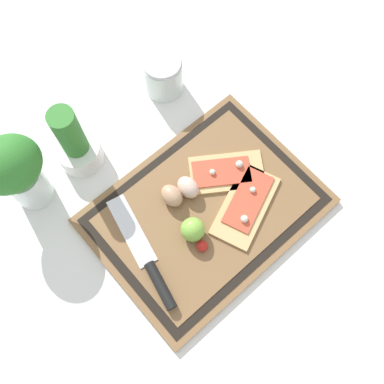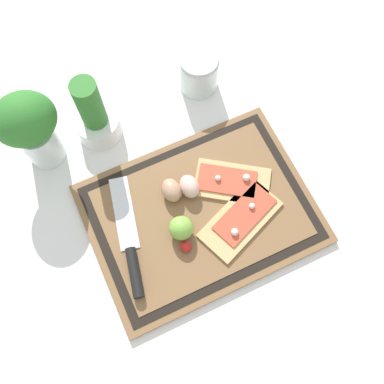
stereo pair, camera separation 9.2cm
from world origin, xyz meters
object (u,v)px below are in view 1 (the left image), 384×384
object	(u,v)px
lime	(193,230)
sauce_jar	(163,77)
pizza_slice_far	(226,172)
egg_brown	(172,196)
cherry_tomato_red	(202,246)
pizza_slice_near	(246,204)
herb_pot	(76,145)
egg_pink	(190,186)
knife	(152,269)
herb_glass	(15,171)

from	to	relation	value
lime	sauce_jar	distance (m)	0.37
pizza_slice_far	sauce_jar	world-z (taller)	sauce_jar
egg_brown	cherry_tomato_red	distance (m)	0.12
egg_brown	cherry_tomato_red	xyz separation A→B (m)	(-0.02, -0.12, -0.01)
pizza_slice_near	herb_pot	size ratio (longest dim) A/B	1.05
egg_pink	herb_pot	bearing A→B (deg)	120.13
knife	egg_brown	size ratio (longest dim) A/B	5.00
pizza_slice_far	herb_pot	size ratio (longest dim) A/B	0.96
pizza_slice_far	egg_pink	size ratio (longest dim) A/B	3.45
pizza_slice_near	egg_pink	world-z (taller)	egg_pink
lime	herb_pot	world-z (taller)	herb_pot
pizza_slice_near	herb_glass	xyz separation A→B (m)	(-0.32, 0.32, 0.10)
cherry_tomato_red	egg_pink	bearing A→B (deg)	60.01
herb_glass	lime	bearing A→B (deg)	-56.43
egg_pink	cherry_tomato_red	world-z (taller)	egg_pink
egg_brown	knife	bearing A→B (deg)	-145.38
pizza_slice_far	egg_pink	xyz separation A→B (m)	(-0.08, 0.02, 0.01)
knife	sauce_jar	world-z (taller)	sauce_jar
herb_pot	lime	bearing A→B (deg)	-76.96
sauce_jar	lime	bearing A→B (deg)	-120.78
egg_pink	herb_glass	world-z (taller)	herb_glass
pizza_slice_near	lime	distance (m)	0.13
pizza_slice_far	egg_brown	xyz separation A→B (m)	(-0.13, 0.03, 0.01)
egg_pink	herb_pot	size ratio (longest dim) A/B	0.28
egg_pink	lime	size ratio (longest dim) A/B	1.04
cherry_tomato_red	herb_pot	size ratio (longest dim) A/B	0.13
egg_brown	herb_pot	bearing A→B (deg)	111.91
egg_brown	herb_pot	distance (m)	0.23
pizza_slice_near	lime	bearing A→B (deg)	166.97
pizza_slice_near	egg_brown	size ratio (longest dim) A/B	3.76
pizza_slice_far	egg_pink	bearing A→B (deg)	164.67
knife	egg_brown	bearing A→B (deg)	34.62
lime	herb_glass	world-z (taller)	herb_glass
egg_pink	cherry_tomato_red	xyz separation A→B (m)	(-0.06, -0.11, -0.01)
knife	herb_pot	bearing A→B (deg)	81.65
egg_pink	herb_pot	distance (m)	0.25
pizza_slice_near	knife	distance (m)	0.24
egg_pink	pizza_slice_far	bearing A→B (deg)	-15.33
knife	egg_pink	distance (m)	0.19
cherry_tomato_red	herb_glass	size ratio (longest dim) A/B	0.11
knife	cherry_tomato_red	bearing A→B (deg)	-16.57
sauce_jar	pizza_slice_near	bearing A→B (deg)	-100.64
herb_glass	egg_brown	bearing A→B (deg)	-44.70
pizza_slice_near	knife	bearing A→B (deg)	174.06
knife	herb_pot	distance (m)	0.30
knife	herb_glass	distance (m)	0.32
egg_pink	herb_glass	size ratio (longest dim) A/B	0.25
pizza_slice_near	egg_brown	bearing A→B (deg)	133.48
pizza_slice_far	cherry_tomato_red	xyz separation A→B (m)	(-0.15, -0.09, 0.01)
knife	lime	distance (m)	0.11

